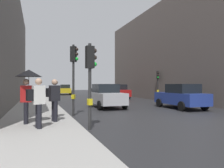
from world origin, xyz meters
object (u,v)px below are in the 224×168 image
object	(u,v)px
car_red_sedan	(117,92)
pedestrian_with_grey_backpack	(54,96)
traffic_light_near_left	(90,70)
car_yellow_taxi	(65,90)
traffic_light_near_right	(74,67)
car_dark_suv	(98,90)
car_blue_van	(181,96)
pedestrian_in_dark_coat	(55,98)
traffic_light_mid_street	(158,80)
pedestrian_with_umbrella	(28,81)
pedestrian_with_black_backpack	(37,100)
car_silver_hatchback	(106,96)

from	to	relation	value
car_red_sedan	pedestrian_with_grey_backpack	distance (m)	15.77
traffic_light_near_left	car_yellow_taxi	distance (m)	28.97
traffic_light_near_right	car_dark_suv	distance (m)	22.25
car_dark_suv	car_blue_van	size ratio (longest dim) A/B	0.99
car_blue_van	pedestrian_in_dark_coat	world-z (taller)	pedestrian_in_dark_coat
car_blue_van	pedestrian_with_grey_backpack	world-z (taller)	pedestrian_with_grey_backpack
car_dark_suv	pedestrian_with_grey_backpack	world-z (taller)	pedestrian_with_grey_backpack
car_red_sedan	car_blue_van	bearing A→B (deg)	-87.96
pedestrian_with_grey_backpack	traffic_light_mid_street	bearing A→B (deg)	37.45
traffic_light_near_right	car_red_sedan	bearing A→B (deg)	58.42
pedestrian_with_umbrella	pedestrian_with_black_backpack	xyz separation A→B (m)	(0.34, -1.08, -0.68)
car_dark_suv	pedestrian_in_dark_coat	bearing A→B (deg)	-110.81
car_silver_hatchback	car_blue_van	distance (m)	5.42
pedestrian_with_umbrella	traffic_light_near_right	bearing A→B (deg)	47.05
traffic_light_near_left	pedestrian_with_grey_backpack	size ratio (longest dim) A/B	1.84
traffic_light_near_right	car_yellow_taxi	size ratio (longest dim) A/B	0.90
traffic_light_near_right	car_dark_suv	world-z (taller)	traffic_light_near_right
traffic_light_near_left	pedestrian_with_black_backpack	world-z (taller)	traffic_light_near_left
traffic_light_near_left	car_dark_suv	bearing A→B (deg)	72.77
car_dark_suv	pedestrian_with_umbrella	xyz separation A→B (m)	(-9.81, -23.23, 0.96)
car_yellow_taxi	pedestrian_with_black_backpack	size ratio (longest dim) A/B	2.44
traffic_light_mid_street	car_red_sedan	bearing A→B (deg)	121.79
car_blue_van	pedestrian_with_umbrella	world-z (taller)	pedestrian_with_umbrella
car_red_sedan	pedestrian_with_black_backpack	size ratio (longest dim) A/B	2.41
car_silver_hatchback	car_yellow_taxi	size ratio (longest dim) A/B	0.98
pedestrian_with_umbrella	pedestrian_with_black_backpack	distance (m)	1.32
car_red_sedan	pedestrian_in_dark_coat	distance (m)	16.68
car_blue_van	pedestrian_in_dark_coat	bearing A→B (deg)	-161.16
car_silver_hatchback	car_red_sedan	world-z (taller)	same
pedestrian_with_umbrella	pedestrian_with_black_backpack	world-z (taller)	pedestrian_with_umbrella
traffic_light_near_left	traffic_light_mid_street	xyz separation A→B (m)	(10.22, 11.06, 0.01)
pedestrian_with_grey_backpack	pedestrian_with_black_backpack	bearing A→B (deg)	-108.71
traffic_light_mid_street	car_yellow_taxi	xyz separation A→B (m)	(-7.38, 17.74, -1.38)
car_blue_van	traffic_light_near_right	bearing A→B (deg)	-174.09
traffic_light_mid_street	pedestrian_with_black_backpack	size ratio (longest dim) A/B	1.85
traffic_light_near_left	traffic_light_near_right	xyz separation A→B (m)	(-0.01, 3.60, 0.43)
traffic_light_near_left	pedestrian_with_grey_backpack	distance (m)	2.84
car_silver_hatchback	pedestrian_in_dark_coat	xyz separation A→B (m)	(-4.20, -5.59, 0.25)
traffic_light_near_right	pedestrian_with_umbrella	bearing A→B (deg)	-132.95
car_red_sedan	car_yellow_taxi	world-z (taller)	same
car_yellow_taxi	car_red_sedan	bearing A→B (deg)	-70.95
pedestrian_with_black_backpack	pedestrian_in_dark_coat	bearing A→B (deg)	60.50
car_silver_hatchback	pedestrian_with_grey_backpack	size ratio (longest dim) A/B	2.39
traffic_light_mid_street	pedestrian_with_black_backpack	xyz separation A→B (m)	(-12.11, -10.94, -1.09)
traffic_light_near_left	car_red_sedan	bearing A→B (deg)	64.69
pedestrian_with_umbrella	pedestrian_with_grey_backpack	size ratio (longest dim) A/B	1.21
traffic_light_mid_street	car_dark_suv	size ratio (longest dim) A/B	0.77
car_silver_hatchback	pedestrian_in_dark_coat	size ratio (longest dim) A/B	2.39
pedestrian_with_grey_backpack	pedestrian_in_dark_coat	bearing A→B (deg)	-94.12
traffic_light_near_left	car_yellow_taxi	world-z (taller)	traffic_light_near_left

